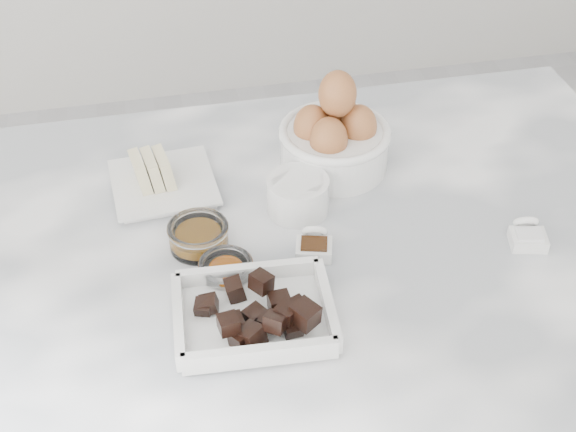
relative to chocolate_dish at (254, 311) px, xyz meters
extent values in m
cube|color=white|center=(0.05, 0.12, -0.04)|extent=(1.20, 0.80, 0.04)
cube|color=white|center=(0.00, 0.00, -0.02)|extent=(0.19, 0.15, 0.01)
cube|color=white|center=(-0.08, 0.30, -0.02)|extent=(0.14, 0.14, 0.01)
cube|color=white|center=(-0.08, 0.30, -0.01)|extent=(0.16, 0.16, 0.00)
cylinder|color=white|center=(0.10, 0.21, 0.00)|extent=(0.09, 0.09, 0.05)
cylinder|color=white|center=(0.10, 0.21, 0.03)|extent=(0.07, 0.07, 0.01)
cylinder|color=white|center=(0.18, 0.30, 0.01)|extent=(0.17, 0.17, 0.07)
torus|color=white|center=(0.18, 0.30, 0.04)|extent=(0.17, 0.17, 0.01)
ellipsoid|color=#A75E36|center=(0.21, 0.31, 0.05)|extent=(0.06, 0.06, 0.07)
ellipsoid|color=#A75E36|center=(0.15, 0.30, 0.05)|extent=(0.06, 0.06, 0.07)
ellipsoid|color=#A75E36|center=(0.18, 0.34, 0.05)|extent=(0.06, 0.06, 0.07)
ellipsoid|color=#A75E36|center=(0.17, 0.27, 0.05)|extent=(0.06, 0.06, 0.07)
ellipsoid|color=#A75E36|center=(0.18, 0.30, 0.11)|extent=(0.06, 0.06, 0.07)
cylinder|color=white|center=(-0.05, 0.16, -0.01)|extent=(0.08, 0.08, 0.03)
torus|color=white|center=(-0.05, 0.16, 0.01)|extent=(0.09, 0.09, 0.01)
cylinder|color=orange|center=(-0.05, 0.16, -0.01)|extent=(0.06, 0.06, 0.01)
cylinder|color=white|center=(-0.02, 0.09, -0.01)|extent=(0.07, 0.07, 0.03)
torus|color=white|center=(-0.02, 0.09, 0.01)|extent=(0.07, 0.07, 0.01)
ellipsoid|color=orange|center=(-0.02, 0.09, -0.01)|extent=(0.05, 0.05, 0.02)
cube|color=white|center=(0.10, 0.11, -0.01)|extent=(0.06, 0.05, 0.02)
cube|color=#331B0B|center=(0.10, 0.11, 0.00)|extent=(0.04, 0.04, 0.00)
torus|color=white|center=(0.11, 0.13, 0.00)|extent=(0.04, 0.04, 0.04)
cube|color=white|center=(0.40, 0.07, -0.01)|extent=(0.06, 0.05, 0.02)
cube|color=white|center=(0.40, 0.07, 0.00)|extent=(0.04, 0.04, 0.00)
torus|color=white|center=(0.40, 0.09, 0.00)|extent=(0.04, 0.04, 0.04)
camera|label=1|loc=(-0.10, -0.67, 0.72)|focal=50.00mm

